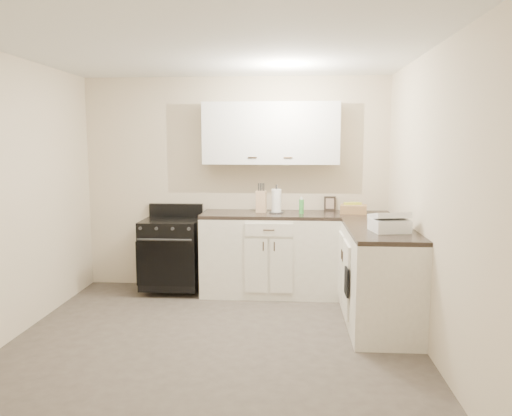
# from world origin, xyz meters

# --- Properties ---
(floor) EXTENTS (3.60, 3.60, 0.00)m
(floor) POSITION_xyz_m (0.00, 0.00, 0.00)
(floor) COLOR #473F38
(floor) RESTS_ON ground
(ceiling) EXTENTS (3.60, 3.60, 0.00)m
(ceiling) POSITION_xyz_m (0.00, 0.00, 2.50)
(ceiling) COLOR white
(ceiling) RESTS_ON wall_back
(wall_back) EXTENTS (3.60, 0.00, 3.60)m
(wall_back) POSITION_xyz_m (0.00, 1.80, 1.25)
(wall_back) COLOR beige
(wall_back) RESTS_ON ground
(wall_right) EXTENTS (0.00, 3.60, 3.60)m
(wall_right) POSITION_xyz_m (1.80, 0.00, 1.25)
(wall_right) COLOR beige
(wall_right) RESTS_ON ground
(wall_left) EXTENTS (0.00, 3.60, 3.60)m
(wall_left) POSITION_xyz_m (-1.80, 0.00, 1.25)
(wall_left) COLOR beige
(wall_left) RESTS_ON ground
(wall_front) EXTENTS (3.60, 0.00, 3.60)m
(wall_front) POSITION_xyz_m (0.00, -1.80, 1.25)
(wall_front) COLOR beige
(wall_front) RESTS_ON ground
(base_cabinets_back) EXTENTS (1.55, 0.60, 0.90)m
(base_cabinets_back) POSITION_xyz_m (0.43, 1.50, 0.45)
(base_cabinets_back) COLOR white
(base_cabinets_back) RESTS_ON floor
(base_cabinets_right) EXTENTS (0.60, 1.90, 0.90)m
(base_cabinets_right) POSITION_xyz_m (1.50, 0.85, 0.45)
(base_cabinets_right) COLOR white
(base_cabinets_right) RESTS_ON floor
(countertop_back) EXTENTS (1.55, 0.60, 0.04)m
(countertop_back) POSITION_xyz_m (0.43, 1.50, 0.92)
(countertop_back) COLOR black
(countertop_back) RESTS_ON base_cabinets_back
(countertop_right) EXTENTS (0.60, 1.90, 0.04)m
(countertop_right) POSITION_xyz_m (1.50, 0.85, 0.92)
(countertop_right) COLOR black
(countertop_right) RESTS_ON base_cabinets_right
(upper_cabinets) EXTENTS (1.55, 0.30, 0.70)m
(upper_cabinets) POSITION_xyz_m (0.43, 1.65, 1.84)
(upper_cabinets) COLOR white
(upper_cabinets) RESTS_ON wall_back
(stove) EXTENTS (0.65, 0.55, 0.79)m
(stove) POSITION_xyz_m (-0.72, 1.48, 0.46)
(stove) COLOR black
(stove) RESTS_ON floor
(knife_block) EXTENTS (0.12, 0.11, 0.25)m
(knife_block) POSITION_xyz_m (0.32, 1.56, 1.06)
(knife_block) COLOR #D7B284
(knife_block) RESTS_ON countertop_back
(paper_towel) EXTENTS (0.14, 0.14, 0.27)m
(paper_towel) POSITION_xyz_m (0.50, 1.52, 1.08)
(paper_towel) COLOR white
(paper_towel) RESTS_ON countertop_back
(soap_bottle) EXTENTS (0.06, 0.06, 0.16)m
(soap_bottle) POSITION_xyz_m (0.78, 1.46, 1.02)
(soap_bottle) COLOR green
(soap_bottle) RESTS_ON countertop_back
(picture_frame) EXTENTS (0.13, 0.04, 0.17)m
(picture_frame) POSITION_xyz_m (1.12, 1.76, 1.02)
(picture_frame) COLOR black
(picture_frame) RESTS_ON countertop_back
(wicker_basket) EXTENTS (0.32, 0.23, 0.10)m
(wicker_basket) POSITION_xyz_m (1.37, 1.53, 0.99)
(wicker_basket) COLOR tan
(wicker_basket) RESTS_ON countertop_right
(countertop_grill) EXTENTS (0.36, 0.34, 0.11)m
(countertop_grill) POSITION_xyz_m (1.55, 0.39, 1.00)
(countertop_grill) COLOR white
(countertop_grill) RESTS_ON countertop_right
(oven_mitt_near) EXTENTS (0.02, 0.15, 0.26)m
(oven_mitt_near) POSITION_xyz_m (1.18, 0.35, 0.47)
(oven_mitt_near) COLOR black
(oven_mitt_near) RESTS_ON base_cabinets_right
(oven_mitt_far) EXTENTS (0.02, 0.14, 0.25)m
(oven_mitt_far) POSITION_xyz_m (1.18, 0.43, 0.46)
(oven_mitt_far) COLOR black
(oven_mitt_far) RESTS_ON base_cabinets_right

